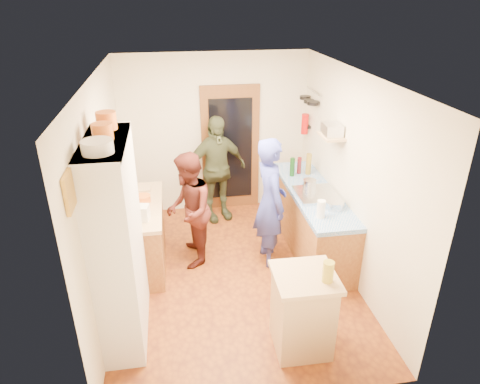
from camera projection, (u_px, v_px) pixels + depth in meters
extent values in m
cube|color=#8D4513|center=(234.00, 274.00, 5.72)|extent=(3.00, 4.00, 0.02)
cube|color=silver|center=(232.00, 74.00, 4.59)|extent=(3.00, 4.00, 0.02)
cube|color=beige|center=(215.00, 134.00, 6.94)|extent=(3.00, 0.02, 2.60)
cube|color=beige|center=(270.00, 290.00, 3.36)|extent=(3.00, 0.02, 2.60)
cube|color=beige|center=(104.00, 194.00, 4.93)|extent=(0.02, 4.00, 2.60)
cube|color=beige|center=(352.00, 177.00, 5.37)|extent=(0.02, 4.00, 2.60)
cube|color=brown|center=(231.00, 149.00, 7.05)|extent=(0.95, 0.06, 2.10)
cube|color=black|center=(231.00, 150.00, 7.02)|extent=(0.70, 0.02, 1.70)
cube|color=silver|center=(118.00, 244.00, 4.34)|extent=(0.40, 1.20, 2.20)
cube|color=silver|center=(103.00, 143.00, 3.87)|extent=(0.40, 1.14, 0.04)
cylinder|color=white|center=(97.00, 147.00, 3.55)|extent=(0.27, 0.27, 0.11)
cylinder|color=orange|center=(102.00, 131.00, 3.86)|extent=(0.19, 0.19, 0.15)
cylinder|color=orange|center=(106.00, 121.00, 4.14)|extent=(0.20, 0.20, 0.17)
cube|color=#9F6D33|center=(140.00, 236.00, 5.76)|extent=(0.60, 1.40, 0.85)
cube|color=tan|center=(137.00, 207.00, 5.56)|extent=(0.64, 1.44, 0.05)
cube|color=white|center=(138.00, 213.00, 5.16)|extent=(0.27, 0.20, 0.19)
cylinder|color=white|center=(131.00, 206.00, 5.33)|extent=(0.20, 0.20, 0.17)
cylinder|color=orange|center=(143.00, 199.00, 5.62)|extent=(0.22, 0.22, 0.09)
cube|color=tan|center=(140.00, 188.00, 5.99)|extent=(0.31, 0.23, 0.02)
cube|color=#9F6D33|center=(311.00, 221.00, 6.15)|extent=(0.60, 2.20, 0.84)
cube|color=blue|center=(313.00, 193.00, 5.96)|extent=(0.62, 2.22, 0.06)
cube|color=silver|center=(317.00, 194.00, 5.80)|extent=(0.55, 0.58, 0.04)
cylinder|color=silver|center=(310.00, 184.00, 5.92)|extent=(0.18, 0.18, 0.12)
cylinder|color=#143F14|center=(292.00, 167.00, 6.36)|extent=(0.07, 0.07, 0.28)
cylinder|color=#591419|center=(299.00, 165.00, 6.45)|extent=(0.07, 0.07, 0.26)
cylinder|color=olive|center=(309.00, 164.00, 6.42)|extent=(0.10, 0.10, 0.32)
cylinder|color=white|center=(321.00, 209.00, 5.21)|extent=(0.12, 0.12, 0.22)
cylinder|color=silver|center=(334.00, 204.00, 5.46)|extent=(0.33, 0.33, 0.10)
cube|color=tan|center=(302.00, 313.00, 4.38)|extent=(0.56, 0.56, 0.86)
cube|color=tan|center=(305.00, 277.00, 4.19)|extent=(0.63, 0.63, 0.05)
cube|color=white|center=(299.00, 274.00, 4.22)|extent=(0.36, 0.29, 0.02)
cylinder|color=#AD9E2D|center=(328.00, 272.00, 4.05)|extent=(0.11, 0.11, 0.22)
cylinder|color=silver|center=(314.00, 91.00, 6.40)|extent=(0.02, 0.65, 0.02)
cylinder|color=black|center=(313.00, 103.00, 6.29)|extent=(0.18, 0.18, 0.05)
cylinder|color=black|center=(309.00, 101.00, 6.48)|extent=(0.16, 0.16, 0.05)
cylinder|color=black|center=(305.00, 98.00, 6.65)|extent=(0.17, 0.17, 0.05)
cube|color=tan|center=(331.00, 136.00, 5.58)|extent=(0.26, 0.42, 0.03)
cube|color=silver|center=(332.00, 130.00, 5.54)|extent=(0.23, 0.31, 0.15)
cube|color=black|center=(308.00, 127.00, 6.82)|extent=(0.06, 0.10, 0.04)
cylinder|color=red|center=(305.00, 124.00, 6.79)|extent=(0.11, 0.11, 0.32)
cube|color=gold|center=(69.00, 192.00, 3.23)|extent=(0.03, 0.25, 0.30)
imported|color=#313A97|center=(273.00, 203.00, 5.63)|extent=(0.49, 0.69, 1.78)
imported|color=#441914|center=(191.00, 209.00, 5.69)|extent=(0.65, 0.81, 1.58)
imported|color=#373E27|center=(217.00, 169.00, 6.75)|extent=(1.09, 0.69, 1.73)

